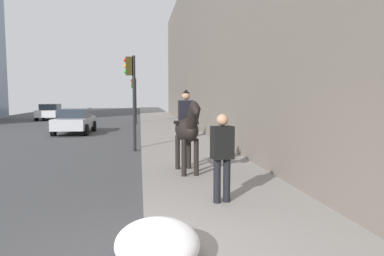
% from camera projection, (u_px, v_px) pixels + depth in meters
% --- Properties ---
extents(sidewalk_slab, '(120.00, 3.38, 0.12)m').
position_uv_depth(sidewalk_slab, '(275.00, 256.00, 4.63)').
color(sidewalk_slab, gray).
rests_on(sidewalk_slab, ground).
extents(mounted_horse_near, '(2.15, 0.67, 2.21)m').
position_uv_depth(mounted_horse_near, '(187.00, 128.00, 9.30)').
color(mounted_horse_near, black).
rests_on(mounted_horse_near, sidewalk_slab).
extents(pedestrian_greeting, '(0.32, 0.44, 1.70)m').
position_uv_depth(pedestrian_greeting, '(222.00, 152.00, 6.70)').
color(pedestrian_greeting, black).
rests_on(pedestrian_greeting, sidewalk_slab).
extents(car_near_lane, '(3.90, 2.01, 1.44)m').
position_uv_depth(car_near_lane, '(50.00, 112.00, 31.85)').
color(car_near_lane, silver).
rests_on(car_near_lane, ground).
extents(car_mid_lane, '(4.10, 2.06, 1.44)m').
position_uv_depth(car_mid_lane, '(75.00, 120.00, 20.32)').
color(car_mid_lane, '#B7BABF').
rests_on(car_mid_lane, ground).
extents(traffic_light_near_curb, '(0.20, 0.44, 3.70)m').
position_uv_depth(traffic_light_near_curb, '(132.00, 87.00, 13.58)').
color(traffic_light_near_curb, black).
rests_on(traffic_light_near_curb, ground).
extents(traffic_light_far_curb, '(0.20, 0.44, 3.52)m').
position_uv_depth(traffic_light_far_curb, '(134.00, 93.00, 27.17)').
color(traffic_light_far_curb, black).
rests_on(traffic_light_far_curb, ground).
extents(snow_pile_near, '(1.36, 1.05, 0.47)m').
position_uv_depth(snow_pile_near, '(157.00, 243.00, 4.35)').
color(snow_pile_near, white).
rests_on(snow_pile_near, sidewalk_slab).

